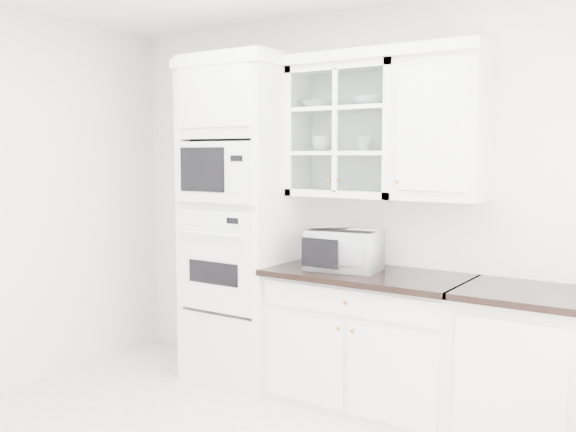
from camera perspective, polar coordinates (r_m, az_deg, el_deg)
The scene contains 12 objects.
room_shell at distance 3.50m, azimuth -4.32°, elevation 6.91°, with size 4.00×3.50×2.70m.
oven_column at distance 4.77m, azimuth -4.03°, elevation -0.42°, with size 0.76×0.68×2.40m.
base_cabinet_run at distance 4.40m, azimuth 7.15°, elevation -10.78°, with size 1.32×0.67×0.92m.
extra_base_cabinet at distance 4.07m, azimuth 20.14°, elevation -12.43°, with size 0.72×0.67×0.92m.
upper_cabinet_glass at distance 4.46m, azimuth 5.27°, elevation 7.52°, with size 0.80×0.33×0.90m.
upper_cabinet_solid at distance 4.18m, azimuth 13.50°, elevation 7.53°, with size 0.55×0.33×0.90m, color white.
crown_molding at distance 4.53m, azimuth 3.97°, elevation 13.66°, with size 2.14×0.38×0.07m, color white.
countertop_microwave at distance 4.31m, azimuth 5.08°, elevation -2.99°, with size 0.47×0.39×0.27m, color white.
bowl_a at distance 4.57m, azimuth 2.81°, elevation 9.85°, with size 0.23×0.23×0.06m, color white.
bowl_b at distance 4.41m, azimuth 7.18°, elevation 10.06°, with size 0.22×0.22×0.07m, color white.
cup_a at distance 4.55m, azimuth 3.00°, elevation 6.42°, with size 0.14×0.14×0.11m, color white.
cup_b at distance 4.39m, azimuth 6.82°, elevation 6.37°, with size 0.11×0.11×0.10m, color white.
Camera 1 is at (2.16, -2.33, 1.70)m, focal length 40.00 mm.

